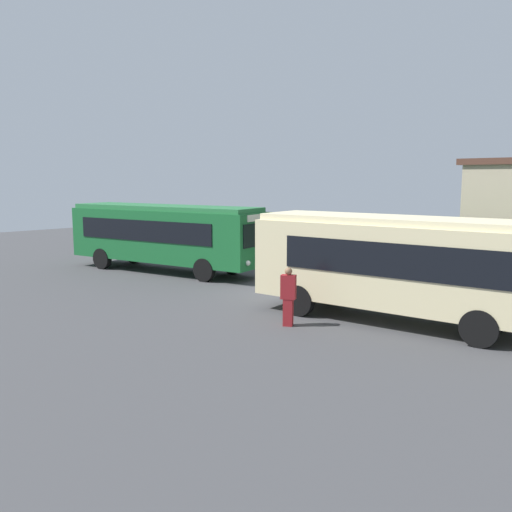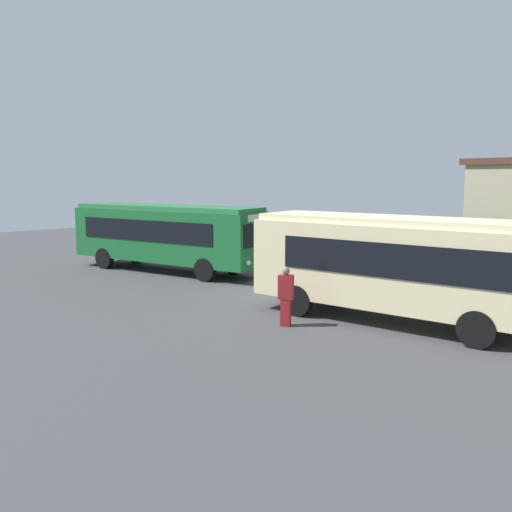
{
  "view_description": "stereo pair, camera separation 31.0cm",
  "coord_description": "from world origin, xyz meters",
  "px_view_note": "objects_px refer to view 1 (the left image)",
  "views": [
    {
      "loc": [
        13.48,
        -14.64,
        4.38
      ],
      "look_at": [
        -1.43,
        -0.34,
        1.38
      ],
      "focal_mm": 38.08,
      "sensor_mm": 36.0,
      "label": 1
    },
    {
      "loc": [
        13.69,
        -14.42,
        4.38
      ],
      "look_at": [
        -1.43,
        -0.34,
        1.38
      ],
      "focal_mm": 38.08,
      "sensor_mm": 36.0,
      "label": 2
    }
  ],
  "objects_px": {
    "person_center": "(217,249)",
    "person_right": "(288,295)",
    "traffic_cone": "(310,266)",
    "person_left": "(197,241)",
    "bus_green": "(165,233)",
    "bus_cream": "(396,262)"
  },
  "relations": [
    {
      "from": "traffic_cone",
      "to": "person_left",
      "type": "bearing_deg",
      "value": -170.23
    },
    {
      "from": "person_center",
      "to": "person_right",
      "type": "distance_m",
      "value": 11.02
    },
    {
      "from": "bus_green",
      "to": "bus_cream",
      "type": "height_order",
      "value": "bus_cream"
    },
    {
      "from": "person_center",
      "to": "person_right",
      "type": "bearing_deg",
      "value": -77.69
    },
    {
      "from": "bus_cream",
      "to": "person_right",
      "type": "bearing_deg",
      "value": 44.21
    },
    {
      "from": "bus_green",
      "to": "person_left",
      "type": "relative_size",
      "value": 5.54
    },
    {
      "from": "bus_cream",
      "to": "person_left",
      "type": "relative_size",
      "value": 4.98
    },
    {
      "from": "person_center",
      "to": "traffic_cone",
      "type": "distance_m",
      "value": 4.73
    },
    {
      "from": "person_center",
      "to": "person_right",
      "type": "xyz_separation_m",
      "value": [
        9.67,
        -5.28,
        0.01
      ]
    },
    {
      "from": "bus_cream",
      "to": "person_right",
      "type": "relative_size",
      "value": 5.2
    },
    {
      "from": "bus_cream",
      "to": "traffic_cone",
      "type": "xyz_separation_m",
      "value": [
        -7.44,
        4.73,
        -1.55
      ]
    },
    {
      "from": "person_left",
      "to": "person_center",
      "type": "height_order",
      "value": "person_left"
    },
    {
      "from": "person_left",
      "to": "traffic_cone",
      "type": "distance_m",
      "value": 7.1
    },
    {
      "from": "person_center",
      "to": "bus_cream",
      "type": "bearing_deg",
      "value": -61.61
    },
    {
      "from": "person_center",
      "to": "person_right",
      "type": "relative_size",
      "value": 1.0
    },
    {
      "from": "person_left",
      "to": "traffic_cone",
      "type": "relative_size",
      "value": 3.07
    },
    {
      "from": "bus_cream",
      "to": "person_center",
      "type": "xyz_separation_m",
      "value": [
        -11.61,
        2.58,
        -0.92
      ]
    },
    {
      "from": "bus_cream",
      "to": "person_left",
      "type": "height_order",
      "value": "bus_cream"
    },
    {
      "from": "bus_green",
      "to": "traffic_cone",
      "type": "bearing_deg",
      "value": 28.86
    },
    {
      "from": "person_center",
      "to": "person_left",
      "type": "bearing_deg",
      "value": 112.08
    },
    {
      "from": "person_center",
      "to": "traffic_cone",
      "type": "xyz_separation_m",
      "value": [
        4.17,
        2.15,
        -0.62
      ]
    },
    {
      "from": "bus_green",
      "to": "person_right",
      "type": "xyz_separation_m",
      "value": [
        10.42,
        -2.79,
        -0.86
      ]
    }
  ]
}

